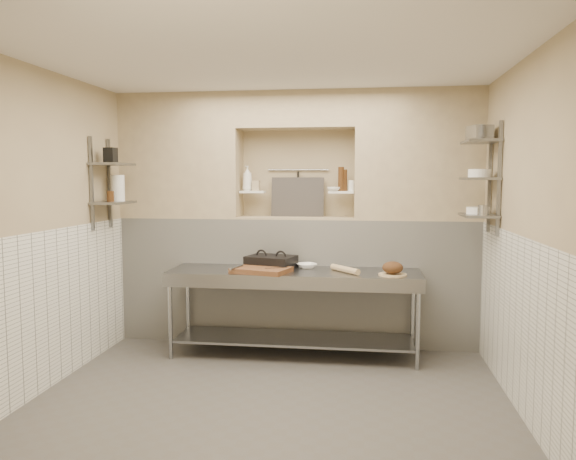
% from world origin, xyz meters
% --- Properties ---
extents(floor, '(4.00, 3.90, 0.10)m').
position_xyz_m(floor, '(0.00, 0.00, -0.05)').
color(floor, '#4E4A45').
rests_on(floor, ground).
extents(ceiling, '(4.00, 3.90, 0.10)m').
position_xyz_m(ceiling, '(0.00, 0.00, 2.85)').
color(ceiling, silver).
rests_on(ceiling, ground).
extents(wall_left, '(0.10, 3.90, 2.80)m').
position_xyz_m(wall_left, '(-2.05, 0.00, 1.40)').
color(wall_left, tan).
rests_on(wall_left, ground).
extents(wall_right, '(0.10, 3.90, 2.80)m').
position_xyz_m(wall_right, '(2.05, 0.00, 1.40)').
color(wall_right, tan).
rests_on(wall_right, ground).
extents(wall_back, '(4.00, 0.10, 2.80)m').
position_xyz_m(wall_back, '(0.00, 2.00, 1.40)').
color(wall_back, tan).
rests_on(wall_back, ground).
extents(wall_front, '(4.00, 0.10, 2.80)m').
position_xyz_m(wall_front, '(0.00, -2.00, 1.40)').
color(wall_front, tan).
rests_on(wall_front, ground).
extents(backwall_lower, '(4.00, 0.40, 1.40)m').
position_xyz_m(backwall_lower, '(0.00, 1.75, 0.70)').
color(backwall_lower, silver).
rests_on(backwall_lower, floor).
extents(alcove_sill, '(1.30, 0.40, 0.02)m').
position_xyz_m(alcove_sill, '(0.00, 1.75, 1.41)').
color(alcove_sill, tan).
rests_on(alcove_sill, backwall_lower).
extents(backwall_pillar_left, '(1.35, 0.40, 1.40)m').
position_xyz_m(backwall_pillar_left, '(-1.33, 1.75, 2.10)').
color(backwall_pillar_left, tan).
rests_on(backwall_pillar_left, backwall_lower).
extents(backwall_pillar_right, '(1.35, 0.40, 1.40)m').
position_xyz_m(backwall_pillar_right, '(1.33, 1.75, 2.10)').
color(backwall_pillar_right, tan).
rests_on(backwall_pillar_right, backwall_lower).
extents(backwall_header, '(1.30, 0.40, 0.40)m').
position_xyz_m(backwall_header, '(0.00, 1.75, 2.60)').
color(backwall_header, tan).
rests_on(backwall_header, backwall_lower).
extents(wainscot_left, '(0.02, 3.90, 1.40)m').
position_xyz_m(wainscot_left, '(-1.99, 0.00, 0.70)').
color(wainscot_left, silver).
rests_on(wainscot_left, floor).
extents(wainscot_right, '(0.02, 3.90, 1.40)m').
position_xyz_m(wainscot_right, '(1.99, 0.00, 0.70)').
color(wainscot_right, silver).
rests_on(wainscot_right, floor).
extents(alcove_shelf_left, '(0.28, 0.16, 0.02)m').
position_xyz_m(alcove_shelf_left, '(-0.50, 1.75, 1.70)').
color(alcove_shelf_left, white).
rests_on(alcove_shelf_left, backwall_lower).
extents(alcove_shelf_right, '(0.28, 0.16, 0.02)m').
position_xyz_m(alcove_shelf_right, '(0.50, 1.75, 1.70)').
color(alcove_shelf_right, white).
rests_on(alcove_shelf_right, backwall_lower).
extents(utensil_rail, '(0.70, 0.02, 0.02)m').
position_xyz_m(utensil_rail, '(0.00, 1.92, 1.95)').
color(utensil_rail, gray).
rests_on(utensil_rail, wall_back).
extents(hanging_steel, '(0.02, 0.02, 0.30)m').
position_xyz_m(hanging_steel, '(0.00, 1.90, 1.78)').
color(hanging_steel, black).
rests_on(hanging_steel, utensil_rail).
extents(splash_panel, '(0.60, 0.08, 0.45)m').
position_xyz_m(splash_panel, '(0.00, 1.85, 1.64)').
color(splash_panel, '#383330').
rests_on(splash_panel, alcove_sill).
extents(shelf_rail_left_a, '(0.03, 0.03, 0.95)m').
position_xyz_m(shelf_rail_left_a, '(-1.98, 1.25, 1.80)').
color(shelf_rail_left_a, slate).
rests_on(shelf_rail_left_a, wall_left).
extents(shelf_rail_left_b, '(0.03, 0.03, 0.95)m').
position_xyz_m(shelf_rail_left_b, '(-1.98, 0.85, 1.80)').
color(shelf_rail_left_b, slate).
rests_on(shelf_rail_left_b, wall_left).
extents(wall_shelf_left_lower, '(0.30, 0.50, 0.02)m').
position_xyz_m(wall_shelf_left_lower, '(-1.84, 1.05, 1.60)').
color(wall_shelf_left_lower, slate).
rests_on(wall_shelf_left_lower, wall_left).
extents(wall_shelf_left_upper, '(0.30, 0.50, 0.03)m').
position_xyz_m(wall_shelf_left_upper, '(-1.84, 1.05, 2.00)').
color(wall_shelf_left_upper, slate).
rests_on(wall_shelf_left_upper, wall_left).
extents(shelf_rail_right_a, '(0.03, 0.03, 1.05)m').
position_xyz_m(shelf_rail_right_a, '(1.98, 1.25, 1.85)').
color(shelf_rail_right_a, slate).
rests_on(shelf_rail_right_a, wall_right).
extents(shelf_rail_right_b, '(0.03, 0.03, 1.05)m').
position_xyz_m(shelf_rail_right_b, '(1.98, 0.85, 1.85)').
color(shelf_rail_right_b, slate).
rests_on(shelf_rail_right_b, wall_right).
extents(wall_shelf_right_lower, '(0.30, 0.50, 0.02)m').
position_xyz_m(wall_shelf_right_lower, '(1.84, 1.05, 1.50)').
color(wall_shelf_right_lower, slate).
rests_on(wall_shelf_right_lower, wall_right).
extents(wall_shelf_right_mid, '(0.30, 0.50, 0.02)m').
position_xyz_m(wall_shelf_right_mid, '(1.84, 1.05, 1.85)').
color(wall_shelf_right_mid, slate).
rests_on(wall_shelf_right_mid, wall_right).
extents(wall_shelf_right_upper, '(0.30, 0.50, 0.03)m').
position_xyz_m(wall_shelf_right_upper, '(1.84, 1.05, 2.20)').
color(wall_shelf_right_upper, slate).
rests_on(wall_shelf_right_upper, wall_right).
extents(prep_table, '(2.60, 0.70, 0.90)m').
position_xyz_m(prep_table, '(0.04, 1.18, 0.64)').
color(prep_table, gray).
rests_on(prep_table, floor).
extents(panini_press, '(0.56, 0.47, 0.13)m').
position_xyz_m(panini_press, '(-0.22, 1.32, 0.97)').
color(panini_press, black).
rests_on(panini_press, prep_table).
extents(cutting_board, '(0.64, 0.52, 0.05)m').
position_xyz_m(cutting_board, '(-0.27, 1.05, 0.92)').
color(cutting_board, brown).
rests_on(cutting_board, prep_table).
extents(knife_blade, '(0.23, 0.12, 0.01)m').
position_xyz_m(knife_blade, '(-0.12, 1.04, 0.95)').
color(knife_blade, gray).
rests_on(knife_blade, cutting_board).
extents(tongs, '(0.09, 0.24, 0.02)m').
position_xyz_m(tongs, '(-0.52, 0.98, 0.96)').
color(tongs, gray).
rests_on(tongs, cutting_board).
extents(mixing_bowl, '(0.28, 0.28, 0.05)m').
position_xyz_m(mixing_bowl, '(0.16, 1.37, 0.93)').
color(mixing_bowl, white).
rests_on(mixing_bowl, prep_table).
extents(rolling_pin, '(0.32, 0.36, 0.06)m').
position_xyz_m(rolling_pin, '(0.57, 1.15, 0.93)').
color(rolling_pin, tan).
rests_on(rolling_pin, prep_table).
extents(bread_board, '(0.28, 0.28, 0.02)m').
position_xyz_m(bread_board, '(1.04, 1.05, 0.91)').
color(bread_board, tan).
rests_on(bread_board, prep_table).
extents(bread_loaf, '(0.20, 0.20, 0.12)m').
position_xyz_m(bread_loaf, '(1.04, 1.05, 0.98)').
color(bread_loaf, '#4C2D19').
rests_on(bread_loaf, bread_board).
extents(bottle_soap, '(0.13, 0.14, 0.28)m').
position_xyz_m(bottle_soap, '(-0.56, 1.75, 1.85)').
color(bottle_soap, white).
rests_on(bottle_soap, alcove_shelf_left).
extents(jar_alcove, '(0.08, 0.08, 0.12)m').
position_xyz_m(jar_alcove, '(-0.46, 1.74, 1.77)').
color(jar_alcove, tan).
rests_on(jar_alcove, alcove_shelf_left).
extents(bowl_alcove, '(0.15, 0.15, 0.05)m').
position_xyz_m(bowl_alcove, '(0.42, 1.72, 1.74)').
color(bowl_alcove, white).
rests_on(bowl_alcove, alcove_shelf_right).
extents(condiment_a, '(0.06, 0.06, 0.24)m').
position_xyz_m(condiment_a, '(0.53, 1.76, 1.83)').
color(condiment_a, '#3D220F').
rests_on(condiment_a, alcove_shelf_right).
extents(condiment_b, '(0.07, 0.07, 0.27)m').
position_xyz_m(condiment_b, '(0.50, 1.74, 1.85)').
color(condiment_b, '#3D220F').
rests_on(condiment_b, alcove_shelf_right).
extents(condiment_c, '(0.07, 0.07, 0.12)m').
position_xyz_m(condiment_c, '(0.61, 1.75, 1.77)').
color(condiment_c, white).
rests_on(condiment_c, alcove_shelf_right).
extents(jug_left, '(0.14, 0.14, 0.28)m').
position_xyz_m(jug_left, '(-1.84, 1.16, 1.75)').
color(jug_left, white).
rests_on(jug_left, wall_shelf_left_lower).
extents(jar_left, '(0.07, 0.07, 0.11)m').
position_xyz_m(jar_left, '(-1.84, 0.98, 1.67)').
color(jar_left, '#3D220F').
rests_on(jar_left, wall_shelf_left_lower).
extents(box_left_upper, '(0.12, 0.12, 0.15)m').
position_xyz_m(box_left_upper, '(-1.84, 1.01, 2.09)').
color(box_left_upper, black).
rests_on(box_left_upper, wall_shelf_left_upper).
extents(bowl_right, '(0.22, 0.22, 0.07)m').
position_xyz_m(bowl_right, '(1.84, 1.07, 1.55)').
color(bowl_right, white).
rests_on(bowl_right, wall_shelf_right_lower).
extents(canister_right, '(0.10, 0.10, 0.10)m').
position_xyz_m(canister_right, '(1.84, 0.84, 1.56)').
color(canister_right, gray).
rests_on(canister_right, wall_shelf_right_lower).
extents(bowl_right_mid, '(0.21, 0.21, 0.08)m').
position_xyz_m(bowl_right_mid, '(1.84, 1.06, 1.90)').
color(bowl_right_mid, white).
rests_on(bowl_right_mid, wall_shelf_right_mid).
extents(basket_right, '(0.24, 0.26, 0.14)m').
position_xyz_m(basket_right, '(1.84, 1.11, 2.28)').
color(basket_right, gray).
rests_on(basket_right, wall_shelf_right_upper).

